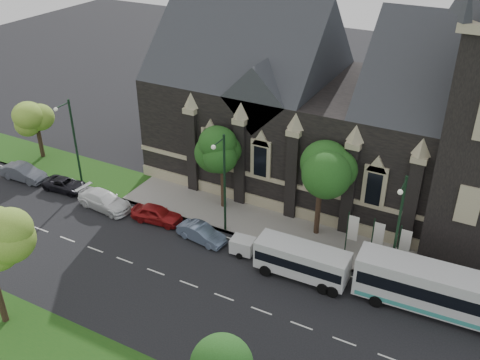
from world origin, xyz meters
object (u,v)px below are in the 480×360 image
Objects in this scene: car_far_white at (104,200)px; car_far_red at (157,214)px; shuttle_bus at (302,260)px; tree_walk_right at (325,173)px; street_lamp_mid at (223,180)px; sedan at (202,233)px; street_lamp_far at (73,140)px; car_far_grey at (23,173)px; street_lamp_near at (398,226)px; box_trailer at (243,245)px; banner_flag_left at (351,230)px; banner_flag_right at (402,244)px; car_far_black at (65,185)px; tour_coach at (444,292)px; banner_flag_center at (376,237)px; tree_walk_far at (38,117)px; tree_walk_left at (226,150)px.

car_far_red is at bearing -81.04° from car_far_white.
tree_walk_right is at bearing 96.36° from shuttle_bus.
street_lamp_mid is 7.50m from car_far_red.
car_far_red is at bearing 90.74° from sedan.
street_lamp_far is 15.72m from sedan.
tree_walk_right is at bearing -82.46° from car_far_grey.
street_lamp_near is 2.09× the size of sedan.
sedan is (-3.85, -0.00, -0.10)m from box_trailer.
street_lamp_near is at bearing -27.18° from banner_flag_left.
car_far_white is at bearing -171.04° from street_lamp_mid.
banner_flag_right reaches higher than car_far_black.
tour_coach is (10.75, -5.09, -3.92)m from tree_walk_right.
shuttle_bus is 5.28m from box_trailer.
banner_flag_right is 0.88× the size of car_far_red.
car_far_white is at bearing -171.11° from banner_flag_center.
tree_walk_far is 32.45m from shuttle_bus.
car_far_grey is (-29.20, -5.11, -5.02)m from tree_walk_right.
banner_flag_left is at bearing -1.97° from tree_walk_far.
banner_flag_left is at bearing 4.15° from street_lamp_far.
street_lamp_mid is at bearing -171.18° from banner_flag_center.
tree_walk_left is 1.22× the size of tree_walk_far.
tour_coach is at bearing -30.74° from banner_flag_center.
sedan is at bearing -93.60° from car_far_grey.
tree_walk_right is at bearing 151.94° from street_lamp_near.
tree_walk_far reaches higher than car_far_red.
street_lamp_mid is 2.03× the size of car_far_black.
car_far_red is (10.04, -1.38, -4.34)m from street_lamp_far.
car_far_red reaches higher than car_far_black.
street_lamp_mid is at bearing -76.54° from car_far_white.
car_far_grey is at bearing -177.62° from street_lamp_near.
street_lamp_near is at bearing 0.00° from street_lamp_mid.
banner_flag_center is at bearing -18.64° from tree_walk_right.
street_lamp_mid is at bearing 140.36° from box_trailer.
box_trailer and sedan have the same top height.
banner_flag_left reaches higher than car_far_white.
street_lamp_mid is 3.32× the size of box_trailer.
banner_flag_center is at bearing -66.65° from sedan.
sedan is (-15.04, -1.94, -4.40)m from street_lamp_near.
street_lamp_mid is 14.67m from banner_flag_right.
tree_walk_far reaches higher than sedan.
box_trailer is at bearing -97.88° from car_far_black.
shuttle_bus is (-6.26, -4.27, -0.82)m from banner_flag_right.
car_far_red is (-23.93, 0.09, -1.12)m from tour_coach.
car_far_grey is (-5.12, -0.40, 0.18)m from car_far_black.
tree_walk_left is 12.11m from car_far_white.
banner_flag_right reaches higher than car_far_red.
tour_coach is at bearing -81.33° from sedan.
car_far_red is (-4.16, -4.99, -4.96)m from tree_walk_left.
tree_walk_right reaches higher than car_far_black.
car_far_red is at bearing 171.24° from box_trailer.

